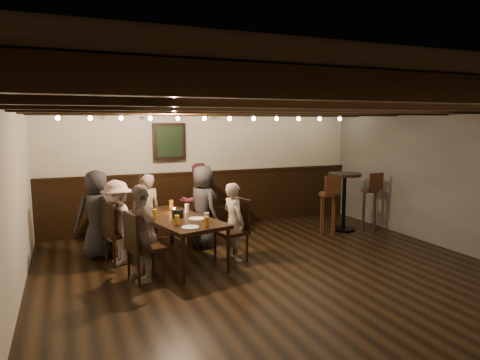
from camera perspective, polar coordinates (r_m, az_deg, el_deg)
name	(u,v)px	position (r m, az deg, el deg)	size (l,w,h in m)	color
room	(215,183)	(7.44, -3.39, -0.39)	(7.00, 7.00, 7.00)	black
dining_table	(176,221)	(6.58, -8.51, -5.41)	(1.25, 2.00, 0.69)	black
chair_left_near	(120,244)	(6.78, -15.69, -8.23)	(0.53, 0.53, 0.96)	black
chair_left_far	(144,260)	(5.98, -12.62, -10.31)	(0.52, 0.52, 0.95)	black
chair_right_near	(202,232)	(7.39, -5.11, -6.92)	(0.47, 0.47, 0.85)	black
chair_right_far	(232,242)	(6.65, -1.05, -8.24)	(0.53, 0.53, 0.96)	black
person_bench_left	(97,214)	(7.04, -18.47, -4.36)	(0.68, 0.44, 1.39)	#252527
person_bench_centre	(147,210)	(7.50, -12.23, -3.95)	(0.46, 0.30, 1.25)	gray
person_bench_right	(197,202)	(7.76, -5.71, -2.89)	(0.68, 0.53, 1.40)	#591E2C
person_left_near	(117,222)	(6.69, -16.04, -5.43)	(0.82, 0.47, 1.27)	#BAA59D
person_left_far	(142,233)	(5.87, -13.00, -6.93)	(0.77, 0.32, 1.32)	gray
person_right_near	(203,206)	(7.30, -4.93, -3.54)	(0.68, 0.44, 1.40)	#2B2A2D
person_right_far	(234,222)	(6.59, -0.85, -5.59)	(0.44, 0.29, 1.21)	#A09788
pint_a	(140,207)	(7.05, -13.19, -3.58)	(0.07, 0.07, 0.14)	#BF7219
pint_b	(171,204)	(7.23, -9.16, -3.21)	(0.07, 0.07, 0.14)	#BF7219
pint_c	(155,214)	(6.51, -11.29, -4.47)	(0.07, 0.07, 0.14)	#BF7219
pint_d	(187,208)	(6.86, -7.08, -3.75)	(0.07, 0.07, 0.14)	silver
pint_e	(177,220)	(6.06, -8.40, -5.31)	(0.07, 0.07, 0.14)	#BF7219
pint_f	(206,217)	(6.18, -4.50, -5.00)	(0.07, 0.07, 0.14)	silver
pint_g	(207,222)	(5.89, -4.47, -5.62)	(0.07, 0.07, 0.14)	#BF7219
plate_near	(190,227)	(5.89, -6.64, -6.28)	(0.24, 0.24, 0.01)	white
plate_far	(196,219)	(6.39, -5.83, -5.16)	(0.24, 0.24, 0.01)	white
condiment_caddy	(178,214)	(6.51, -8.32, -4.49)	(0.15, 0.10, 0.12)	black
candle	(174,211)	(6.87, -8.79, -4.15)	(0.05, 0.05, 0.05)	beige
high_top_table	(344,193)	(8.61, 13.72, -1.69)	(0.64, 0.64, 1.14)	black
bar_stool_left	(328,213)	(8.22, 11.67, -4.33)	(0.36, 0.39, 1.15)	#382011
bar_stool_right	(369,208)	(8.85, 16.88, -3.65)	(0.36, 0.37, 1.15)	#382011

